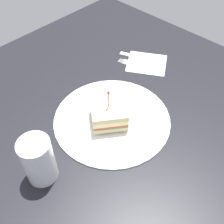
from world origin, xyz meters
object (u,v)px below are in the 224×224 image
at_px(drink_glass, 40,163).
at_px(fork, 133,64).
at_px(plate, 112,119).
at_px(knife, 138,57).
at_px(sandwich_half_center, 109,113).
at_px(napkin, 147,63).

height_order(drink_glass, fork, drink_glass).
bearing_deg(fork, plate, 117.81).
relative_size(drink_glass, knife, 0.85).
xyz_separation_m(plate, fork, (0.11, -0.21, -0.00)).
xyz_separation_m(plate, sandwich_half_center, (0.00, 0.01, 0.03)).
xyz_separation_m(napkin, knife, (0.04, -0.01, 0.00)).
xyz_separation_m(sandwich_half_center, fork, (0.11, -0.22, -0.03)).
bearing_deg(napkin, drink_glass, 100.67).
bearing_deg(drink_glass, plate, -88.91).
bearing_deg(knife, drink_glass, 105.39).
xyz_separation_m(plate, drink_glass, (-0.00, 0.21, 0.05)).
distance_m(drink_glass, napkin, 0.46).
relative_size(sandwich_half_center, fork, 1.00).
bearing_deg(drink_glass, sandwich_half_center, -88.84).
bearing_deg(plate, sandwich_half_center, 89.75).
height_order(sandwich_half_center, napkin, sandwich_half_center).
distance_m(plate, fork, 0.24).
relative_size(drink_glass, fork, 0.94).
relative_size(plate, fork, 2.50).
xyz_separation_m(sandwich_half_center, knife, (0.12, -0.26, -0.03)).
relative_size(sandwich_half_center, napkin, 0.99).
bearing_deg(sandwich_half_center, plate, -90.25).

